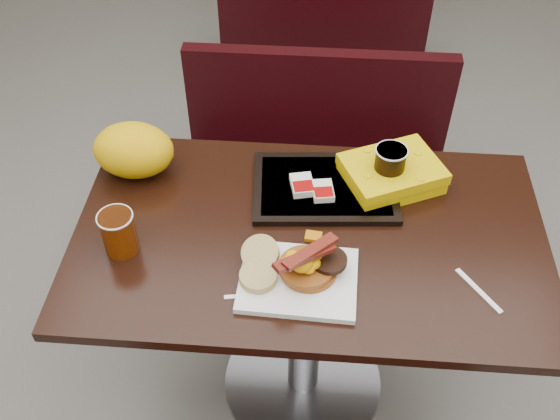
# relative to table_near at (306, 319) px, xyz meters

# --- Properties ---
(floor) EXTENTS (6.00, 7.00, 0.01)m
(floor) POSITION_rel_table_near_xyz_m (0.00, 0.00, -0.38)
(floor) COLOR slate
(floor) RESTS_ON ground
(table_near) EXTENTS (1.20, 0.70, 0.75)m
(table_near) POSITION_rel_table_near_xyz_m (0.00, 0.00, 0.00)
(table_near) COLOR black
(table_near) RESTS_ON floor
(bench_near_n) EXTENTS (1.00, 0.46, 0.72)m
(bench_near_n) POSITION_rel_table_near_xyz_m (0.00, 0.70, -0.02)
(bench_near_n) COLOR black
(bench_near_n) RESTS_ON floor
(bench_far_s) EXTENTS (1.00, 0.46, 0.72)m
(bench_far_s) POSITION_rel_table_near_xyz_m (0.00, 1.90, -0.02)
(bench_far_s) COLOR black
(bench_far_s) RESTS_ON floor
(platter) EXTENTS (0.28, 0.22, 0.02)m
(platter) POSITION_rel_table_near_xyz_m (-0.02, -0.16, 0.38)
(platter) COLOR white
(platter) RESTS_ON table_near
(pancake_stack) EXTENTS (0.17, 0.17, 0.03)m
(pancake_stack) POSITION_rel_table_near_xyz_m (0.00, -0.14, 0.41)
(pancake_stack) COLOR #944B18
(pancake_stack) RESTS_ON platter
(sausage_patty) EXTENTS (0.09, 0.09, 0.01)m
(sausage_patty) POSITION_rel_table_near_xyz_m (0.05, -0.13, 0.43)
(sausage_patty) COLOR black
(sausage_patty) RESTS_ON pancake_stack
(scrambled_eggs) EXTENTS (0.11, 0.10, 0.05)m
(scrambled_eggs) POSITION_rel_table_near_xyz_m (-0.01, -0.16, 0.44)
(scrambled_eggs) COLOR #F4A104
(scrambled_eggs) RESTS_ON pancake_stack
(bacon_strips) EXTENTS (0.17, 0.16, 0.01)m
(bacon_strips) POSITION_rel_table_near_xyz_m (-0.01, -0.16, 0.47)
(bacon_strips) COLOR #44040C
(bacon_strips) RESTS_ON scrambled_eggs
(muffin_bottom) EXTENTS (0.11, 0.11, 0.02)m
(muffin_bottom) POSITION_rel_table_near_xyz_m (-0.11, -0.17, 0.40)
(muffin_bottom) COLOR tan
(muffin_bottom) RESTS_ON platter
(muffin_top) EXTENTS (0.11, 0.11, 0.05)m
(muffin_top) POSITION_rel_table_near_xyz_m (-0.11, -0.11, 0.41)
(muffin_top) COLOR tan
(muffin_top) RESTS_ON platter
(coffee_cup_near) EXTENTS (0.08, 0.08, 0.11)m
(coffee_cup_near) POSITION_rel_table_near_xyz_m (-0.46, -0.09, 0.43)
(coffee_cup_near) COLOR #853304
(coffee_cup_near) RESTS_ON table_near
(fork) EXTENTS (0.11, 0.04, 0.00)m
(fork) POSITION_rel_table_near_xyz_m (-0.15, -0.21, 0.38)
(fork) COLOR white
(fork) RESTS_ON table_near
(knife) EXTENTS (0.10, 0.13, 0.00)m
(knife) POSITION_rel_table_near_xyz_m (0.40, -0.15, 0.38)
(knife) COLOR white
(knife) RESTS_ON table_near
(condiment_syrup) EXTENTS (0.04, 0.04, 0.01)m
(condiment_syrup) POSITION_rel_table_near_xyz_m (0.01, -0.02, 0.38)
(condiment_syrup) COLOR #C67008
(condiment_syrup) RESTS_ON table_near
(tray) EXTENTS (0.40, 0.30, 0.02)m
(tray) POSITION_rel_table_near_xyz_m (0.03, 0.16, 0.38)
(tray) COLOR black
(tray) RESTS_ON table_near
(hashbrown_sleeve_left) EXTENTS (0.07, 0.09, 0.02)m
(hashbrown_sleeve_left) POSITION_rel_table_near_xyz_m (-0.03, 0.15, 0.40)
(hashbrown_sleeve_left) COLOR silver
(hashbrown_sleeve_left) RESTS_ON tray
(hashbrown_sleeve_right) EXTENTS (0.07, 0.08, 0.02)m
(hashbrown_sleeve_right) POSITION_rel_table_near_xyz_m (0.03, 0.13, 0.40)
(hashbrown_sleeve_right) COLOR silver
(hashbrown_sleeve_right) RESTS_ON tray
(coffee_cup_far) EXTENTS (0.09, 0.09, 0.11)m
(coffee_cup_far) POSITION_rel_table_near_xyz_m (0.20, 0.19, 0.45)
(coffee_cup_far) COLOR black
(coffee_cup_far) RESTS_ON tray
(clamshell) EXTENTS (0.31, 0.28, 0.07)m
(clamshell) POSITION_rel_table_near_xyz_m (0.21, 0.20, 0.41)
(clamshell) COLOR #DDB403
(clamshell) RESTS_ON table_near
(paper_bag) EXTENTS (0.24, 0.19, 0.15)m
(paper_bag) POSITION_rel_table_near_xyz_m (-0.49, 0.20, 0.45)
(paper_bag) COLOR #D59D07
(paper_bag) RESTS_ON table_near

